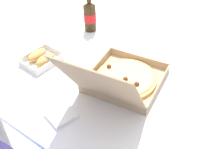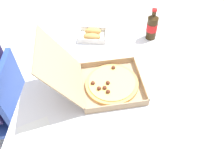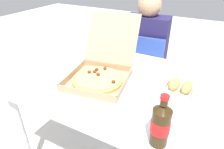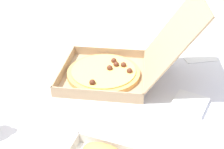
{
  "view_description": "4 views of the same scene",
  "coord_description": "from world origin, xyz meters",
  "px_view_note": "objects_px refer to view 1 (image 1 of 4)",
  "views": [
    {
      "loc": [
        -0.58,
        0.78,
        1.63
      ],
      "look_at": [
        -0.01,
        -0.02,
        0.8
      ],
      "focal_mm": 43.9,
      "sensor_mm": 36.0,
      "label": 1
    },
    {
      "loc": [
        -0.86,
        -0.07,
        1.68
      ],
      "look_at": [
        0.02,
        -0.08,
        0.75
      ],
      "focal_mm": 35.08,
      "sensor_mm": 36.0,
      "label": 2
    },
    {
      "loc": [
        0.49,
        -0.92,
        1.35
      ],
      "look_at": [
        -0.0,
        0.0,
        0.76
      ],
      "focal_mm": 31.78,
      "sensor_mm": 36.0,
      "label": 3
    },
    {
      "loc": [
        0.82,
        0.22,
        1.33
      ],
      "look_at": [
        0.01,
        -0.02,
        0.79
      ],
      "focal_mm": 42.43,
      "sensor_mm": 36.0,
      "label": 4
    }
  ],
  "objects_px": {
    "pizza_box_open": "(122,80)",
    "bread_side_box": "(41,58)",
    "napkin_pile": "(61,115)",
    "cola_bottle": "(90,16)"
  },
  "relations": [
    {
      "from": "napkin_pile",
      "to": "bread_side_box",
      "type": "bearing_deg",
      "value": -32.05
    },
    {
      "from": "napkin_pile",
      "to": "cola_bottle",
      "type": "bearing_deg",
      "value": -61.11
    },
    {
      "from": "cola_bottle",
      "to": "napkin_pile",
      "type": "relative_size",
      "value": 2.04
    },
    {
      "from": "pizza_box_open",
      "to": "cola_bottle",
      "type": "height_order",
      "value": "pizza_box_open"
    },
    {
      "from": "bread_side_box",
      "to": "pizza_box_open",
      "type": "bearing_deg",
      "value": -169.09
    },
    {
      "from": "pizza_box_open",
      "to": "napkin_pile",
      "type": "bearing_deg",
      "value": 70.64
    },
    {
      "from": "bread_side_box",
      "to": "cola_bottle",
      "type": "height_order",
      "value": "cola_bottle"
    },
    {
      "from": "pizza_box_open",
      "to": "bread_side_box",
      "type": "relative_size",
      "value": 2.86
    },
    {
      "from": "pizza_box_open",
      "to": "bread_side_box",
      "type": "xyz_separation_m",
      "value": [
        0.45,
        0.09,
        -0.02
      ]
    },
    {
      "from": "cola_bottle",
      "to": "bread_side_box",
      "type": "bearing_deg",
      "value": 89.77
    }
  ]
}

